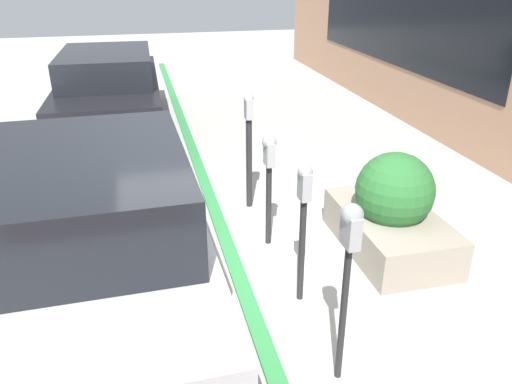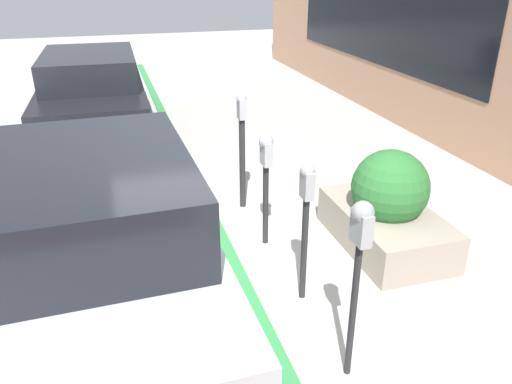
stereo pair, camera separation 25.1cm
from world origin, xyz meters
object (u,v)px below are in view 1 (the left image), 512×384
parking_meter_second (304,210)px  parking_meter_middle (269,168)px  planter_box (392,213)px  parking_meter_fourth (249,140)px  parked_car_middle (93,231)px  parked_car_rear (110,89)px  parking_meter_nearest (349,252)px

parking_meter_second → parking_meter_middle: size_ratio=1.06×
planter_box → parking_meter_fourth: bearing=42.0°
planter_box → parked_car_middle: (-0.34, 3.16, 0.36)m
parking_meter_second → parked_car_middle: 1.91m
parking_meter_fourth → parked_car_middle: 2.59m
parking_meter_middle → parking_meter_fourth: parking_meter_fourth is taller
parking_meter_middle → parked_car_rear: bearing=20.3°
planter_box → parked_car_middle: bearing=96.2°
parking_meter_nearest → parked_car_middle: 2.33m
planter_box → parked_car_rear: parked_car_rear is taller
parking_meter_second → planter_box: bearing=-62.9°
parking_meter_fourth → planter_box: size_ratio=0.94×
parked_car_middle → parked_car_rear: bearing=-1.4°
parking_meter_middle → parked_car_rear: size_ratio=0.28×
parked_car_middle → parking_meter_second: bearing=-101.0°
parking_meter_fourth → planter_box: parking_meter_fourth is taller
parking_meter_nearest → parked_car_middle: parked_car_middle is taller
parked_car_middle → parked_car_rear: size_ratio=0.93×
parking_meter_second → parking_meter_middle: bearing=1.5°
parking_meter_nearest → parking_meter_middle: 2.17m
parking_meter_nearest → parking_meter_middle: bearing=0.2°
parking_meter_second → planter_box: 1.53m
planter_box → parking_meter_middle: bearing=71.0°
parking_meter_nearest → parked_car_rear: bearing=14.5°
parking_meter_nearest → parking_meter_fourth: parking_meter_fourth is taller
parking_meter_fourth → parking_meter_second: bearing=-179.2°
parked_car_rear → parking_meter_nearest: bearing=-164.2°
parking_meter_second → parking_meter_middle: 1.11m
parking_meter_second → parking_meter_middle: (1.11, 0.03, -0.02)m
parking_meter_fourth → parked_car_rear: (3.99, 1.85, -0.15)m
parking_meter_fourth → parked_car_middle: size_ratio=0.35×
parking_meter_nearest → parked_car_middle: (1.36, 1.86, -0.33)m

